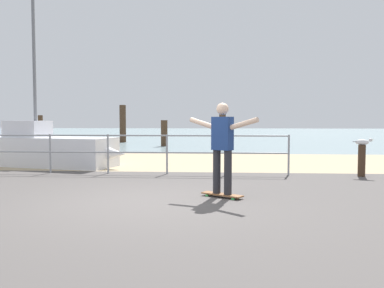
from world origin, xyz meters
The scene contains 13 objects.
ground_plane centered at (0.00, -1.00, 0.00)m, with size 24.00×10.00×0.04m, color #514C49.
beach_strip centered at (0.00, 7.00, 0.00)m, with size 24.00×6.00×0.04m, color tan.
sea_surface centered at (0.00, 35.00, 0.00)m, with size 72.00×50.00×0.04m, color #849EA3.
railing_fence centered at (-2.45, 3.60, 0.70)m, with size 10.97×0.05×1.05m.
sailboat centered at (-3.95, 5.18, 0.53)m, with size 5.07×2.39×5.70m.
skateboard centered at (1.32, 0.49, 0.07)m, with size 0.78×0.61×0.08m.
skateboarder centered at (1.32, 0.49, 1.02)m, with size 1.26×0.87×1.65m.
bollard_short centered at (4.79, 3.49, 0.40)m, with size 0.18×0.18×0.80m, color #422D1E.
seagull centered at (4.80, 3.49, 0.88)m, with size 0.48×0.23×0.18m.
groyne_post_0 centered at (-7.96, 13.44, 0.83)m, with size 0.24×0.24×1.66m, color #422D1E.
groyne_post_1 centered at (-4.85, 18.28, 1.18)m, with size 0.40×0.40×2.35m, color #422D1E.
groyne_post_2 centered at (-1.74, 14.75, 0.70)m, with size 0.35×0.35×1.41m, color #422D1E.
groyne_post_3 centered at (1.36, 14.27, 1.00)m, with size 0.34×0.34×2.00m, color #422D1E.
Camera 1 is at (1.29, -6.87, 1.43)m, focal length 38.14 mm.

